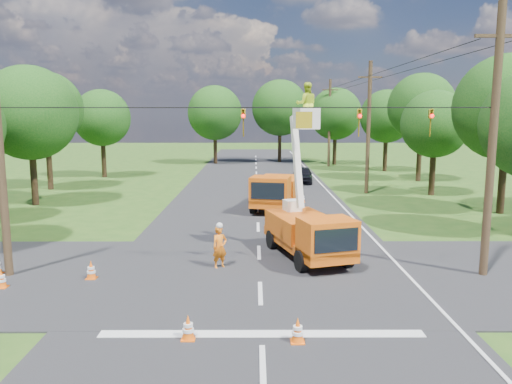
{
  "coord_description": "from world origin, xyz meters",
  "views": [
    {
      "loc": [
        -0.2,
        -16.22,
        6.07
      ],
      "look_at": [
        -0.13,
        5.91,
        2.6
      ],
      "focal_mm": 35.0,
      "sensor_mm": 36.0,
      "label": 1
    }
  ],
  "objects_px": {
    "bucket_truck": "(309,222)",
    "traffic_cone_0": "(188,328)",
    "traffic_cone_5": "(1,279)",
    "tree_far_a": "(215,113)",
    "traffic_cone_2": "(309,229)",
    "traffic_cone_3": "(297,217)",
    "tree_left_d": "(30,113)",
    "tree_left_e": "(46,109)",
    "traffic_cone_4": "(91,270)",
    "tree_far_b": "(280,108)",
    "distant_car": "(303,175)",
    "tree_far_c": "(335,114)",
    "tree_right_b": "(508,108)",
    "tree_right_c": "(435,124)",
    "pole_right_far": "(329,122)",
    "pole_left": "(0,157)",
    "traffic_cone_7": "(302,198)",
    "pole_right_mid": "(369,127)",
    "traffic_cone_1": "(298,330)",
    "tree_right_e": "(387,116)",
    "tree_right_d": "(422,107)",
    "pole_right_near": "(493,141)",
    "second_truck": "(276,190)",
    "tree_left_f": "(102,118)",
    "ground_worker": "(220,247)"
  },
  "relations": [
    {
      "from": "bucket_truck",
      "to": "tree_far_b",
      "type": "relative_size",
      "value": 0.71
    },
    {
      "from": "pole_right_near",
      "to": "tree_far_a",
      "type": "height_order",
      "value": "pole_right_near"
    },
    {
      "from": "traffic_cone_3",
      "to": "tree_far_b",
      "type": "distance_m",
      "value": 36.32
    },
    {
      "from": "traffic_cone_2",
      "to": "tree_right_c",
      "type": "relative_size",
      "value": 0.09
    },
    {
      "from": "distant_car",
      "to": "tree_left_e",
      "type": "bearing_deg",
      "value": -162.97
    },
    {
      "from": "traffic_cone_4",
      "to": "traffic_cone_0",
      "type": "bearing_deg",
      "value": -49.88
    },
    {
      "from": "traffic_cone_3",
      "to": "tree_left_d",
      "type": "relative_size",
      "value": 0.08
    },
    {
      "from": "traffic_cone_7",
      "to": "pole_right_mid",
      "type": "xyz_separation_m",
      "value": [
        5.38,
        4.3,
        4.75
      ]
    },
    {
      "from": "bucket_truck",
      "to": "pole_right_far",
      "type": "xyz_separation_m",
      "value": [
        6.42,
        37.75,
        3.51
      ]
    },
    {
      "from": "bucket_truck",
      "to": "tree_left_d",
      "type": "height_order",
      "value": "tree_left_d"
    },
    {
      "from": "tree_left_d",
      "to": "tree_right_c",
      "type": "xyz_separation_m",
      "value": [
        28.2,
        4.0,
        -0.81
      ]
    },
    {
      "from": "traffic_cone_0",
      "to": "tree_right_e",
      "type": "xyz_separation_m",
      "value": [
        15.79,
        40.48,
        5.45
      ]
    },
    {
      "from": "second_truck",
      "to": "ground_worker",
      "type": "distance_m",
      "value": 12.75
    },
    {
      "from": "tree_left_d",
      "to": "tree_right_e",
      "type": "height_order",
      "value": "tree_left_d"
    },
    {
      "from": "traffic_cone_7",
      "to": "tree_far_c",
      "type": "height_order",
      "value": "tree_far_c"
    },
    {
      "from": "traffic_cone_4",
      "to": "pole_right_near",
      "type": "xyz_separation_m",
      "value": [
        14.75,
        0.43,
        4.75
      ]
    },
    {
      "from": "traffic_cone_3",
      "to": "pole_right_far",
      "type": "xyz_separation_m",
      "value": [
        6.32,
        30.73,
        4.75
      ]
    },
    {
      "from": "traffic_cone_5",
      "to": "tree_far_a",
      "type": "relative_size",
      "value": 0.07
    },
    {
      "from": "second_truck",
      "to": "tree_right_d",
      "type": "distance_m",
      "value": 20.03
    },
    {
      "from": "traffic_cone_7",
      "to": "tree_far_a",
      "type": "relative_size",
      "value": 0.07
    },
    {
      "from": "pole_right_near",
      "to": "tree_left_e",
      "type": "xyz_separation_m",
      "value": [
        -25.3,
        22.0,
        1.38
      ]
    },
    {
      "from": "traffic_cone_2",
      "to": "traffic_cone_3",
      "type": "relative_size",
      "value": 1.0
    },
    {
      "from": "traffic_cone_0",
      "to": "tree_left_f",
      "type": "relative_size",
      "value": 0.08
    },
    {
      "from": "tree_far_c",
      "to": "tree_right_b",
      "type": "bearing_deg",
      "value": -79.61
    },
    {
      "from": "traffic_cone_1",
      "to": "pole_left",
      "type": "relative_size",
      "value": 0.08
    },
    {
      "from": "traffic_cone_4",
      "to": "tree_right_c",
      "type": "distance_m",
      "value": 27.94
    },
    {
      "from": "traffic_cone_0",
      "to": "pole_left",
      "type": "height_order",
      "value": "pole_left"
    },
    {
      "from": "tree_left_d",
      "to": "tree_left_e",
      "type": "distance_m",
      "value": 7.24
    },
    {
      "from": "traffic_cone_1",
      "to": "tree_right_d",
      "type": "height_order",
      "value": "tree_right_d"
    },
    {
      "from": "pole_left",
      "to": "pole_right_near",
      "type": "bearing_deg",
      "value": 0.0
    },
    {
      "from": "tree_left_d",
      "to": "traffic_cone_3",
      "type": "bearing_deg",
      "value": -18.46
    },
    {
      "from": "pole_left",
      "to": "tree_right_e",
      "type": "height_order",
      "value": "pole_left"
    },
    {
      "from": "traffic_cone_0",
      "to": "tree_left_e",
      "type": "relative_size",
      "value": 0.08
    },
    {
      "from": "bucket_truck",
      "to": "traffic_cone_0",
      "type": "bearing_deg",
      "value": -134.52
    },
    {
      "from": "tree_right_c",
      "to": "traffic_cone_3",
      "type": "bearing_deg",
      "value": -138.56
    },
    {
      "from": "ground_worker",
      "to": "tree_far_b",
      "type": "xyz_separation_m",
      "value": [
        4.57,
        44.07,
        5.96
      ]
    },
    {
      "from": "pole_right_far",
      "to": "pole_left",
      "type": "xyz_separation_m",
      "value": [
        -18.0,
        -40.0,
        -0.61
      ]
    },
    {
      "from": "traffic_cone_0",
      "to": "traffic_cone_4",
      "type": "distance_m",
      "value": 6.6
    },
    {
      "from": "traffic_cone_1",
      "to": "second_truck",
      "type": "bearing_deg",
      "value": 89.35
    },
    {
      "from": "traffic_cone_1",
      "to": "pole_right_mid",
      "type": "height_order",
      "value": "pole_right_mid"
    },
    {
      "from": "traffic_cone_2",
      "to": "tree_right_d",
      "type": "bearing_deg",
      "value": 59.62
    },
    {
      "from": "traffic_cone_7",
      "to": "tree_right_d",
      "type": "bearing_deg",
      "value": 44.05
    },
    {
      "from": "second_truck",
      "to": "pole_left",
      "type": "relative_size",
      "value": 0.73
    },
    {
      "from": "ground_worker",
      "to": "traffic_cone_7",
      "type": "relative_size",
      "value": 2.4
    },
    {
      "from": "tree_far_a",
      "to": "traffic_cone_3",
      "type": "bearing_deg",
      "value": -77.99
    },
    {
      "from": "bucket_truck",
      "to": "tree_far_a",
      "type": "distance_m",
      "value": 41.61
    },
    {
      "from": "tree_right_c",
      "to": "tree_right_d",
      "type": "relative_size",
      "value": 0.81
    },
    {
      "from": "bucket_truck",
      "to": "traffic_cone_7",
      "type": "height_order",
      "value": "bucket_truck"
    },
    {
      "from": "traffic_cone_0",
      "to": "tree_right_b",
      "type": "height_order",
      "value": "tree_right_b"
    },
    {
      "from": "tree_right_b",
      "to": "traffic_cone_7",
      "type": "bearing_deg",
      "value": 162.71
    }
  ]
}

